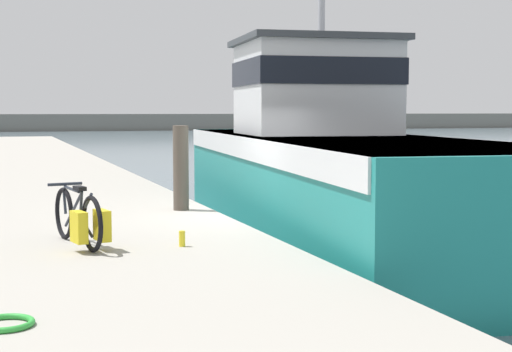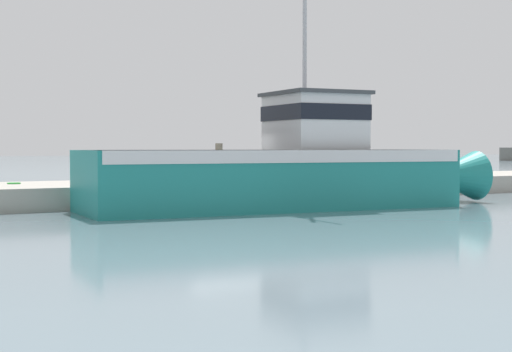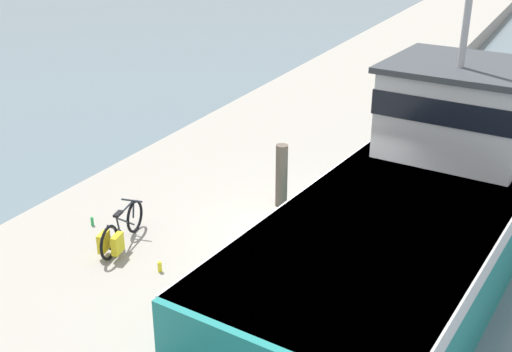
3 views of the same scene
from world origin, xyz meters
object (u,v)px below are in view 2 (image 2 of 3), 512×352
object	(u,v)px
bicycle_touring	(116,173)
mooring_post	(219,163)
fishing_boat_main	(291,167)
water_bottle_on_curb	(118,179)
water_bottle_by_bike	(119,181)

from	to	relation	value
bicycle_touring	mooring_post	size ratio (longest dim) A/B	1.23
fishing_boat_main	bicycle_touring	bearing A→B (deg)	-135.36
water_bottle_on_curb	fishing_boat_main	bearing A→B (deg)	30.60
water_bottle_on_curb	water_bottle_by_bike	size ratio (longest dim) A/B	0.94
bicycle_touring	water_bottle_by_bike	xyz separation A→B (m)	(1.16, -0.33, -0.24)
mooring_post	water_bottle_on_curb	bearing A→B (deg)	-139.15
fishing_boat_main	mooring_post	size ratio (longest dim) A/B	10.50
fishing_boat_main	bicycle_touring	world-z (taller)	fishing_boat_main
mooring_post	water_bottle_on_curb	distance (m)	4.05
fishing_boat_main	mooring_post	bearing A→B (deg)	-156.60
water_bottle_by_bike	mooring_post	bearing A→B (deg)	77.22
bicycle_touring	water_bottle_by_bike	world-z (taller)	bicycle_touring
fishing_boat_main	bicycle_touring	xyz separation A→B (m)	(-5.04, -4.11, -0.27)
water_bottle_on_curb	mooring_post	bearing A→B (deg)	40.85
fishing_boat_main	mooring_post	xyz separation A→B (m)	(-3.10, -1.01, 0.10)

